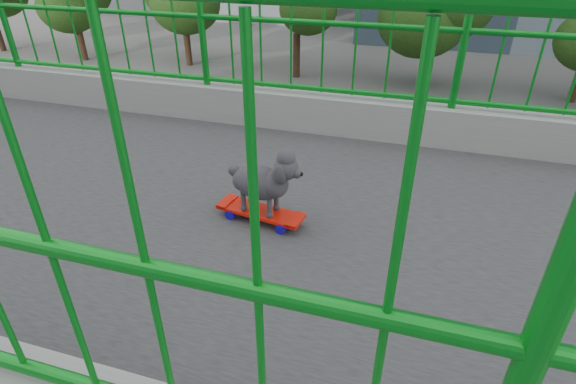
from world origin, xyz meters
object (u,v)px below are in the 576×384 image
(skateboard, at_px, (260,213))
(car_0, at_px, (95,249))
(poodle, at_px, (263,180))
(car_2, at_px, (75,135))
(car_4, at_px, (100,85))
(car_1, at_px, (534,252))
(car_3, at_px, (521,158))

(skateboard, distance_m, car_0, 11.40)
(poodle, distance_m, car_2, 19.22)
(poodle, xyz_separation_m, car_4, (-18.81, -16.64, -6.57))
(car_2, relative_size, car_4, 1.27)
(car_0, relative_size, car_1, 0.84)
(car_2, relative_size, car_3, 1.15)
(car_3, bearing_deg, car_2, 100.02)
(poodle, distance_m, car_1, 12.12)
(poodle, distance_m, car_3, 17.67)
(car_0, bearing_deg, poodle, 50.62)
(car_1, height_order, car_4, car_1)
(car_4, bearing_deg, car_1, -114.49)
(skateboard, relative_size, car_0, 0.14)
(poodle, distance_m, car_4, 25.95)
(car_0, xyz_separation_m, car_4, (-12.80, -9.32, 0.04))
(skateboard, height_order, car_3, skateboard)
(car_3, bearing_deg, car_4, 81.58)
(car_1, relative_size, car_2, 0.89)
(car_1, bearing_deg, skateboard, -25.89)
(car_0, bearing_deg, skateboard, 50.55)
(car_1, bearing_deg, car_3, 175.21)
(skateboard, xyz_separation_m, poodle, (0.00, 0.02, 0.22))
(car_1, xyz_separation_m, car_2, (-3.20, -17.58, -0.04))
(skateboard, xyz_separation_m, car_0, (-6.00, -7.29, -6.39))
(poodle, bearing_deg, car_1, 163.37)
(car_2, height_order, car_3, car_2)
(skateboard, distance_m, car_3, 17.59)
(car_0, relative_size, car_2, 0.75)
(car_3, bearing_deg, poodle, 162.31)
(poodle, bearing_deg, car_0, -120.25)
(car_2, bearing_deg, car_1, -100.32)
(car_3, xyz_separation_m, car_4, (-3.20, -21.62, 0.04))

